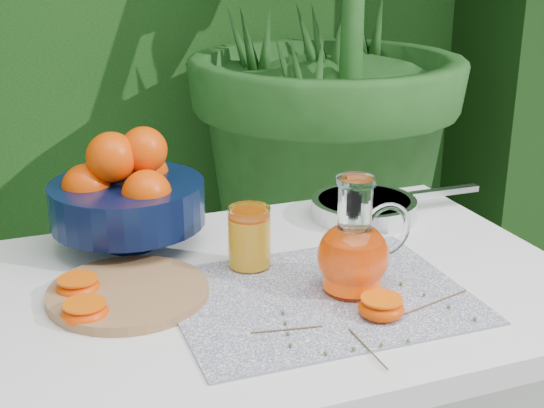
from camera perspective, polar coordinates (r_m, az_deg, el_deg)
name	(u,v)px	position (r m, az deg, el deg)	size (l,w,h in m)	color
potted_plant_right	(303,11)	(2.59, 2.36, 14.31)	(2.09, 2.09, 2.09)	#24541C
white_table	(276,325)	(1.30, 0.32, -9.07)	(1.00, 0.70, 0.75)	white
placemat	(319,296)	(1.21, 3.53, -6.96)	(0.46, 0.36, 0.00)	#0C1445
cutting_board	(128,293)	(1.23, -10.76, -6.58)	(0.26, 0.26, 0.02)	#936642
fruit_bowl	(126,193)	(1.40, -10.94, 0.81)	(0.36, 0.36, 0.22)	black
juice_pitcher	(354,252)	(1.21, 6.23, -3.63)	(0.17, 0.12, 0.19)	white
juice_tumbler	(249,239)	(1.29, -1.72, -2.63)	(0.08, 0.08, 0.11)	white
saute_pan	(365,207)	(1.54, 7.05, -0.22)	(0.37, 0.22, 0.04)	silver
orange_halves	(180,302)	(1.17, -6.94, -7.34)	(0.50, 0.32, 0.03)	#FF4502
thyme_sprigs	(368,324)	(1.13, 7.28, -8.95)	(0.37, 0.22, 0.01)	brown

